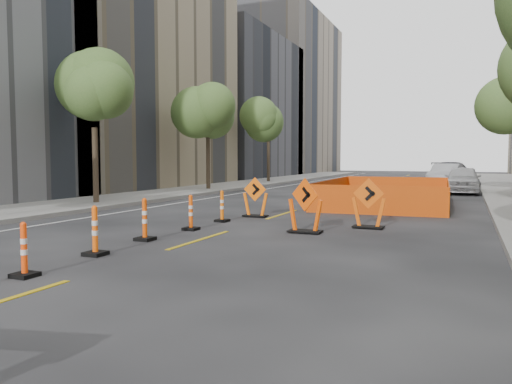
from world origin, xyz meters
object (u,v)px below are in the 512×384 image
at_px(channelizer_2, 24,250).
at_px(parked_car_near, 463,180).
at_px(channelizer_6, 222,206).
at_px(chevron_sign_center, 305,206).
at_px(channelizer_5, 191,212).
at_px(parked_car_far, 452,172).
at_px(channelizer_3, 95,231).
at_px(chevron_sign_left, 255,197).
at_px(chevron_sign_right, 369,203).
at_px(parked_car_mid, 446,175).
at_px(channelizer_4, 145,219).

height_order(channelizer_2, parked_car_near, parked_car_near).
xyz_separation_m(channelizer_6, chevron_sign_center, (3.14, -1.22, 0.24)).
bearing_deg(channelizer_5, parked_car_far, 78.82).
height_order(channelizer_3, parked_car_far, parked_car_far).
relative_size(chevron_sign_left, chevron_sign_center, 0.91).
xyz_separation_m(channelizer_2, chevron_sign_left, (0.28, 9.49, 0.20)).
xyz_separation_m(channelizer_6, chevron_sign_left, (0.48, 1.60, 0.18)).
height_order(channelizer_6, chevron_sign_right, chevron_sign_right).
distance_m(channelizer_3, chevron_sign_left, 7.53).
bearing_deg(parked_car_far, chevron_sign_center, -112.57).
bearing_deg(parked_car_mid, parked_car_far, 96.62).
bearing_deg(channelizer_3, channelizer_4, 94.65).
height_order(channelizer_5, parked_car_mid, parked_car_mid).
bearing_deg(chevron_sign_left, channelizer_6, -104.41).
distance_m(channelizer_6, chevron_sign_left, 1.68).
height_order(channelizer_4, parked_car_mid, parked_car_mid).
bearing_deg(channelizer_3, chevron_sign_left, 86.54).
relative_size(channelizer_6, parked_car_near, 0.22).
distance_m(channelizer_2, channelizer_4, 3.96).
distance_m(chevron_sign_center, parked_car_mid, 24.32).
height_order(chevron_sign_right, parked_car_mid, parked_car_mid).
relative_size(channelizer_2, chevron_sign_right, 0.66).
bearing_deg(chevron_sign_center, channelizer_2, -89.89).
distance_m(chevron_sign_right, parked_car_far, 28.60).
bearing_deg(channelizer_6, parked_car_near, 67.08).
height_order(channelizer_4, chevron_sign_right, chevron_sign_right).
height_order(chevron_sign_center, parked_car_far, parked_car_far).
distance_m(channelizer_5, chevron_sign_center, 3.23).
distance_m(channelizer_2, chevron_sign_left, 9.50).
distance_m(channelizer_2, chevron_sign_center, 7.30).
relative_size(channelizer_2, parked_car_mid, 0.20).
bearing_deg(chevron_sign_center, channelizer_4, -116.33).
distance_m(channelizer_6, parked_car_mid, 23.68).
relative_size(channelizer_6, parked_car_mid, 0.21).
xyz_separation_m(chevron_sign_left, chevron_sign_right, (4.09, -1.27, 0.04)).
xyz_separation_m(chevron_sign_center, parked_car_near, (3.83, 17.71, 0.04)).
distance_m(channelizer_6, chevron_sign_center, 3.38).
distance_m(channelizer_5, channelizer_6, 1.97).
distance_m(parked_car_near, parked_car_far, 12.42).
relative_size(channelizer_5, chevron_sign_left, 0.73).
relative_size(chevron_sign_center, parked_car_far, 0.26).
distance_m(channelizer_4, channelizer_6, 3.95).
bearing_deg(channelizer_2, chevron_sign_left, 88.30).
bearing_deg(channelizer_4, channelizer_3, -85.35).
xyz_separation_m(channelizer_5, channelizer_6, (-0.01, 1.97, 0.00)).
distance_m(parked_car_mid, parked_car_far, 5.94).
relative_size(chevron_sign_center, chevron_sign_right, 1.03).
height_order(chevron_sign_left, chevron_sign_right, chevron_sign_right).
xyz_separation_m(channelizer_3, channelizer_5, (-0.01, 3.95, -0.03)).
distance_m(channelizer_3, parked_car_mid, 29.45).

